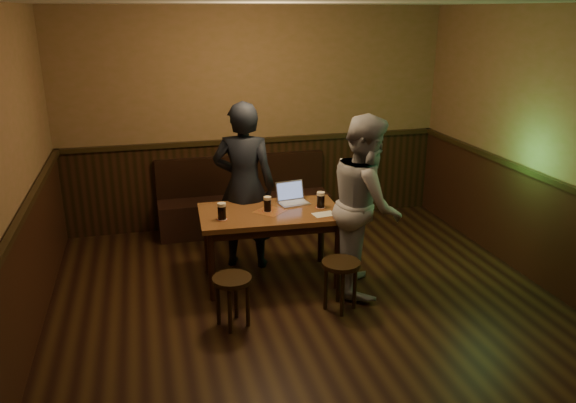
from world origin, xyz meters
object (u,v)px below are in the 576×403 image
(pint_mid, at_px, (267,204))
(person_suit, at_px, (244,186))
(stool_left, at_px, (232,287))
(stool_right, at_px, (341,271))
(pub_table, at_px, (270,220))
(person_grey, at_px, (366,204))
(laptop, at_px, (292,198))
(pint_left, at_px, (222,211))
(pint_right, at_px, (321,200))
(bench, at_px, (244,206))

(pint_mid, xyz_separation_m, person_suit, (-0.16, 0.44, 0.07))
(stool_left, bearing_deg, pint_mid, 57.95)
(pint_mid, bearing_deg, stool_right, -55.94)
(pub_table, bearing_deg, person_grey, -20.74)
(stool_right, bearing_deg, laptop, 102.14)
(pint_left, xyz_separation_m, pint_right, (1.05, 0.09, -0.00))
(pint_mid, relative_size, laptop, 0.46)
(pub_table, relative_size, pint_mid, 9.22)
(bench, distance_m, person_grey, 2.20)
(bench, xyz_separation_m, stool_left, (-0.54, -2.35, 0.07))
(pint_left, xyz_separation_m, laptop, (0.80, 0.32, -0.03))
(stool_left, bearing_deg, pint_right, 36.33)
(pint_mid, height_order, person_grey, person_grey)
(pub_table, xyz_separation_m, pint_left, (-0.51, -0.12, 0.19))
(bench, distance_m, laptop, 1.45)
(bench, distance_m, pint_left, 1.81)
(bench, relative_size, laptop, 6.35)
(pub_table, relative_size, laptop, 4.28)
(pint_left, bearing_deg, stool_left, -92.09)
(pint_right, relative_size, person_suit, 0.09)
(pint_mid, distance_m, person_suit, 0.48)
(person_grey, bearing_deg, person_suit, 68.32)
(stool_left, distance_m, person_grey, 1.58)
(pint_right, distance_m, person_suit, 0.86)
(pub_table, xyz_separation_m, stool_left, (-0.54, -0.82, -0.29))
(stool_right, height_order, person_suit, person_suit)
(pint_right, bearing_deg, pint_mid, 177.31)
(pint_left, bearing_deg, laptop, 21.85)
(pint_left, height_order, laptop, laptop)
(person_grey, bearing_deg, stool_right, 151.42)
(laptop, bearing_deg, pint_right, -51.79)
(pint_left, bearing_deg, person_grey, -11.00)
(stool_right, distance_m, laptop, 1.10)
(pint_mid, bearing_deg, laptop, 33.09)
(bench, relative_size, person_suit, 1.19)
(pint_mid, xyz_separation_m, person_grey, (0.92, -0.39, 0.05))
(pint_left, distance_m, pint_right, 1.05)
(pint_mid, bearing_deg, pint_left, -166.61)
(pint_left, relative_size, pint_right, 1.01)
(pint_right, bearing_deg, person_suit, 146.84)
(pint_right, relative_size, person_grey, 0.10)
(pint_left, relative_size, pint_mid, 1.08)
(bench, height_order, person_suit, person_suit)
(stool_right, height_order, laptop, laptop)
(pub_table, height_order, pint_left, pint_left)
(bench, relative_size, pint_right, 12.74)
(pub_table, distance_m, pint_right, 0.57)
(pint_left, distance_m, person_grey, 1.43)
(stool_left, xyz_separation_m, stool_right, (1.04, 0.04, 0.01))
(stool_right, relative_size, pint_mid, 3.08)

